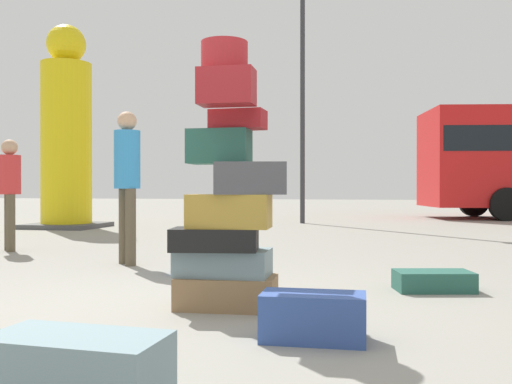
# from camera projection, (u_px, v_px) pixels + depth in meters

# --- Properties ---
(ground_plane) EXTENTS (80.00, 80.00, 0.00)m
(ground_plane) POSITION_uv_depth(u_px,v_px,m) (180.00, 311.00, 4.00)
(ground_plane) COLOR gray
(suitcase_tower) EXTENTS (0.87, 0.55, 1.95)m
(suitcase_tower) POSITION_uv_depth(u_px,v_px,m) (227.00, 205.00, 4.09)
(suitcase_tower) COLOR olive
(suitcase_tower) RESTS_ON ground
(suitcase_teal_white_trunk) EXTENTS (0.70, 0.47, 0.17)m
(suitcase_teal_white_trunk) POSITION_uv_depth(u_px,v_px,m) (433.00, 281.00, 4.79)
(suitcase_teal_white_trunk) COLOR #26594C
(suitcase_teal_white_trunk) RESTS_ON ground
(suitcase_navy_foreground_far) EXTENTS (0.61, 0.32, 0.28)m
(suitcase_navy_foreground_far) POSITION_uv_depth(u_px,v_px,m) (313.00, 317.00, 3.23)
(suitcase_navy_foreground_far) COLOR #334F99
(suitcase_navy_foreground_far) RESTS_ON ground
(suitcase_navy_behind_tower) EXTENTS (0.58, 0.49, 0.30)m
(suitcase_navy_behind_tower) POSITION_uv_depth(u_px,v_px,m) (201.00, 260.00, 5.73)
(suitcase_navy_behind_tower) COLOR #334F99
(suitcase_navy_behind_tower) RESTS_ON ground
(suitcase_slate_upright_blue) EXTENTS (0.71, 0.38, 0.31)m
(suitcase_slate_upright_blue) POSITION_uv_depth(u_px,v_px,m) (77.00, 375.00, 2.17)
(suitcase_slate_upright_blue) COLOR gray
(suitcase_slate_upright_blue) RESTS_ON ground
(person_bearded_onlooker) EXTENTS (0.30, 0.30, 1.57)m
(person_bearded_onlooker) POSITION_uv_depth(u_px,v_px,m) (10.00, 184.00, 7.85)
(person_bearded_onlooker) COLOR brown
(person_bearded_onlooker) RESTS_ON ground
(person_tourist_with_camera) EXTENTS (0.30, 0.30, 1.77)m
(person_tourist_with_camera) POSITION_uv_depth(u_px,v_px,m) (127.00, 173.00, 6.43)
(person_tourist_with_camera) COLOR brown
(person_tourist_with_camera) RESTS_ON ground
(yellow_dummy_statue) EXTENTS (1.54, 1.54, 4.52)m
(yellow_dummy_statue) POSITION_uv_depth(u_px,v_px,m) (66.00, 137.00, 12.46)
(yellow_dummy_statue) COLOR yellow
(yellow_dummy_statue) RESTS_ON ground
(lamp_post) EXTENTS (0.36, 0.36, 7.07)m
(lamp_post) POSITION_uv_depth(u_px,v_px,m) (303.00, 44.00, 14.03)
(lamp_post) COLOR #333338
(lamp_post) RESTS_ON ground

